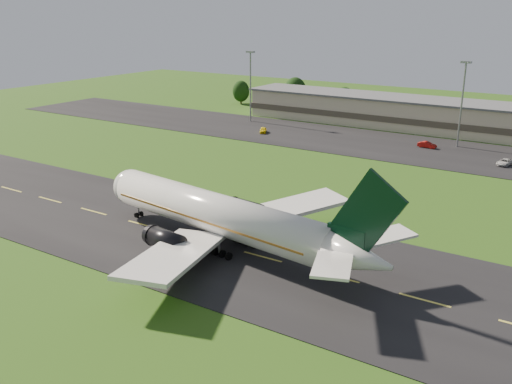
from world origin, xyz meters
The scene contains 10 objects.
ground centered at (0.00, 0.00, 0.00)m, with size 360.00×360.00×0.00m, color #1F4411.
taxiway centered at (0.00, 0.00, 0.05)m, with size 220.00×30.00×0.10m, color black.
apron centered at (0.00, 72.00, 0.05)m, with size 260.00×30.00×0.10m, color black.
airliner centered at (-6.81, -0.11, 4.66)m, with size 51.15×41.81×15.57m.
terminal centered at (6.40, 96.18, 3.99)m, with size 145.00×16.00×8.40m.
light_mast_west centered at (-55.00, 80.00, 12.74)m, with size 2.40×1.20×20.35m.
light_mast_centre centered at (5.00, 80.00, 12.74)m, with size 2.40×1.20×20.35m.
service_vehicle_a centered at (-42.96, 67.97, 0.82)m, with size 1.70×4.23×1.44m, color yellow.
service_vehicle_b centered at (-0.69, 74.67, 0.83)m, with size 1.54×4.43×1.46m, color maroon.
service_vehicle_c centered at (18.06, 67.89, 0.77)m, with size 2.22×4.80×1.34m, color silver.
Camera 1 is at (37.55, -59.39, 31.95)m, focal length 40.00 mm.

